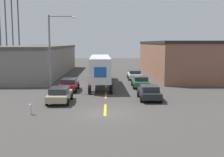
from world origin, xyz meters
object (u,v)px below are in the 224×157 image
semi_truck (100,68)px  parked_car_right_far (135,74)px  parked_car_left_near (60,95)px  street_lamp (53,47)px  parked_car_right_near (149,92)px  fire_hydrant (31,109)px  parked_car_right_mid (140,82)px  parked_car_left_far (69,84)px

semi_truck → parked_car_right_far: semi_truck is taller
parked_car_left_near → street_lamp: 7.79m
parked_car_right_near → fire_hydrant: 11.50m
parked_car_right_mid → fire_hydrant: parked_car_right_mid is taller
parked_car_right_mid → fire_hydrant: bearing=-127.3°
parked_car_left_far → fire_hydrant: bearing=-97.8°
fire_hydrant → street_lamp: bearing=91.2°
street_lamp → fire_hydrant: bearing=-88.8°
parked_car_right_mid → fire_hydrant: (-10.02, -13.14, -0.32)m
parked_car_right_far → parked_car_left_near: same height
parked_car_right_near → fire_hydrant: (-10.02, -5.63, -0.32)m
parked_car_right_far → parked_car_left_near: bearing=-117.3°
semi_truck → parked_car_right_near: semi_truck is taller
semi_truck → street_lamp: bearing=-140.3°
parked_car_left_near → fire_hydrant: 4.69m
parked_car_right_near → parked_car_left_far: (-8.52, 5.24, 0.00)m
parked_car_right_mid → parked_car_left_far: (-8.52, -2.27, 0.00)m
semi_truck → street_lamp: size_ratio=1.76×
semi_truck → fire_hydrant: bearing=-109.7°
parked_car_right_far → street_lamp: street_lamp is taller
semi_truck → parked_car_right_near: (5.05, -9.66, -1.55)m
street_lamp → parked_car_left_far: bearing=5.3°
parked_car_left_far → street_lamp: 4.62m
parked_car_right_near → parked_car_left_near: same height
semi_truck → parked_car_left_near: bearing=-109.4°
parked_car_right_near → parked_car_left_far: bearing=148.4°
parked_car_right_mid → parked_car_right_far: bearing=90.0°
parked_car_right_mid → parked_car_left_far: 8.82m
parked_car_right_far → parked_car_left_far: same height
parked_car_left_near → parked_car_left_far: bearing=90.0°
semi_truck → street_lamp: (-5.19, -4.58, 2.73)m
semi_truck → fire_hydrant: (-4.97, -15.29, -1.87)m
parked_car_right_far → parked_car_right_near: (0.00, -15.29, 0.00)m
parked_car_left_far → parked_car_right_near: bearing=-31.6°
parked_car_left_far → fire_hydrant: (-1.50, -10.87, -0.32)m
parked_car_left_far → parked_car_left_near: 6.44m
semi_truck → parked_car_left_near: size_ratio=3.50×
parked_car_right_near → semi_truck: bearing=117.6°
semi_truck → parked_car_right_far: bearing=46.4°
parked_car_left_far → parked_car_right_mid: bearing=14.9°
semi_truck → fire_hydrant: size_ratio=17.84×
parked_car_left_near → parked_car_right_near: bearing=8.0°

